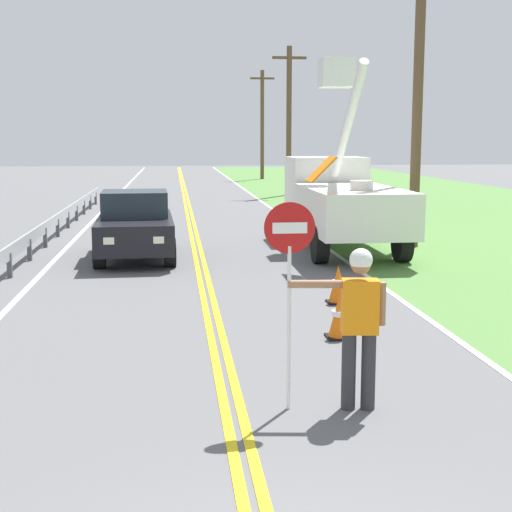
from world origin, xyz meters
TOP-DOWN VIEW (x-y plane):
  - centerline_yellow_left at (-0.09, 20.00)m, footprint 0.11×110.00m
  - centerline_yellow_right at (0.09, 20.00)m, footprint 0.11×110.00m
  - edge_line_right at (3.60, 20.00)m, footprint 0.12×110.00m
  - edge_line_left at (-3.60, 20.00)m, footprint 0.12×110.00m
  - flagger_worker at (1.39, 4.13)m, footprint 1.08×0.29m
  - stop_sign_paddle at (0.62, 4.22)m, footprint 0.56×0.04m
  - utility_bucket_truck at (3.94, 16.37)m, footprint 2.70×6.82m
  - oncoming_sedan_nearest at (-1.59, 15.03)m, footprint 2.02×4.16m
  - utility_pole_near at (6.05, 16.28)m, footprint 1.80×0.28m
  - utility_pole_mid at (5.54, 35.66)m, footprint 1.80×0.28m
  - utility_pole_far at (6.06, 51.77)m, footprint 1.80×0.28m
  - traffic_cone_lead at (1.86, 7.09)m, footprint 0.40×0.40m
  - traffic_cone_mid at (2.37, 9.46)m, footprint 0.40×0.40m
  - guardrail_left_shoulder at (-4.20, 16.13)m, footprint 0.10×32.00m

SIDE VIEW (x-z plane):
  - centerline_yellow_left at x=-0.09m, z-range 0.00..0.01m
  - centerline_yellow_right at x=0.09m, z-range 0.00..0.01m
  - edge_line_right at x=3.60m, z-range 0.00..0.01m
  - edge_line_left at x=-3.60m, z-range 0.00..0.01m
  - traffic_cone_lead at x=1.86m, z-range -0.01..0.69m
  - traffic_cone_mid at x=2.37m, z-range -0.01..0.69m
  - guardrail_left_shoulder at x=-4.20m, z-range 0.16..0.87m
  - oncoming_sedan_nearest at x=-1.59m, z-range -0.02..1.68m
  - flagger_worker at x=1.39m, z-range 0.13..1.96m
  - utility_bucket_truck at x=3.94m, z-range -1.20..4.02m
  - stop_sign_paddle at x=0.62m, z-range 0.54..2.87m
  - utility_pole_mid at x=5.54m, z-range 0.18..7.97m
  - utility_pole_far at x=6.06m, z-range 0.18..8.19m
  - utility_pole_near at x=6.05m, z-range 0.18..8.99m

